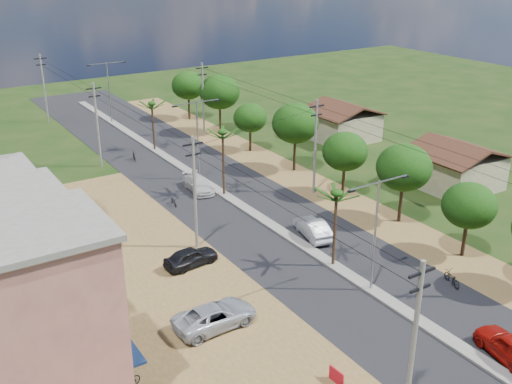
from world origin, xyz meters
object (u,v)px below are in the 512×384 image
at_px(car_silver_mid, 313,229).
at_px(moto_rider_east, 452,279).
at_px(car_parked_dark, 191,257).
at_px(car_red_near, 512,348).
at_px(car_parked_silver, 215,316).
at_px(car_white_far, 199,185).
at_px(roadside_sign, 336,377).

distance_m(car_silver_mid, moto_rider_east, 11.61).
bearing_deg(car_parked_dark, car_silver_mid, -101.86).
relative_size(car_red_near, car_parked_dark, 1.16).
distance_m(car_parked_silver, car_parked_dark, 7.95).
distance_m(car_silver_mid, car_parked_silver, 14.19).
relative_size(car_red_near, moto_rider_east, 2.57).
height_order(car_white_far, car_parked_silver, car_parked_silver).
height_order(car_red_near, car_parked_silver, car_red_near).
bearing_deg(car_white_far, car_parked_dark, -114.11).
height_order(car_silver_mid, car_parked_dark, car_silver_mid).
xyz_separation_m(car_red_near, car_parked_dark, (-10.19, 19.44, -0.11)).
bearing_deg(car_parked_dark, car_white_far, -35.72).
bearing_deg(car_red_near, moto_rider_east, -104.50).
relative_size(car_parked_dark, moto_rider_east, 2.22).
bearing_deg(car_silver_mid, moto_rider_east, 120.51).
height_order(car_white_far, moto_rider_east, car_white_far).
xyz_separation_m(car_parked_silver, moto_rider_east, (16.12, -4.49, -0.25)).
distance_m(car_silver_mid, car_white_far, 14.03).
bearing_deg(roadside_sign, car_parked_dark, 89.02).
xyz_separation_m(car_white_far, car_parked_silver, (-9.42, -20.23, 0.07)).
xyz_separation_m(car_white_far, car_parked_dark, (-7.19, -12.60, 0.03)).
distance_m(car_red_near, roadside_sign, 10.24).
distance_m(car_white_far, car_parked_silver, 22.31).
bearing_deg(car_red_near, car_parked_dark, -50.02).
height_order(car_red_near, car_white_far, car_red_near).
bearing_deg(car_white_far, car_parked_silver, -109.36).
bearing_deg(car_parked_dark, car_red_near, -158.34).
relative_size(car_red_near, car_parked_silver, 0.90).
relative_size(moto_rider_east, roadside_sign, 1.72).
xyz_separation_m(car_white_far, moto_rider_east, (6.70, -24.72, -0.18)).
height_order(car_parked_silver, car_parked_dark, car_parked_silver).
xyz_separation_m(car_parked_silver, roadside_sign, (2.92, -8.02, -0.29)).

